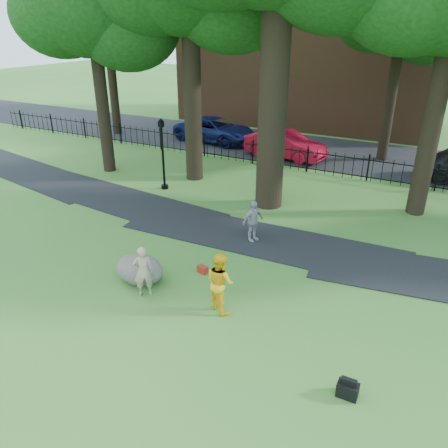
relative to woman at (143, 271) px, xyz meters
The scene contains 14 objects.
ground 1.16m from the woman, 55.67° to the left, with size 120.00×120.00×0.00m, color #327027.
footpath 4.93m from the woman, 72.06° to the left, with size 36.00×2.60×0.03m, color black.
street 16.76m from the woman, 88.29° to the left, with size 80.00×7.00×0.02m, color black.
iron_fence 12.74m from the woman, 87.75° to the left, with size 44.00×0.04×1.20m.
brick_building 25.52m from the woman, 98.05° to the left, with size 18.00×8.00×12.00m, color brown.
woman is the anchor object (origin of this frame).
man 2.21m from the woman, 10.50° to the left, with size 0.81×0.63×1.67m, color yellow.
pedestrian 4.61m from the woman, 73.97° to the left, with size 0.87×0.36×1.49m, color #A1A0A5.
boulder 0.85m from the woman, 137.27° to the left, with size 1.47×1.11×0.86m, color #696558.
lamppost 8.60m from the woman, 121.25° to the left, with size 0.32×0.32×3.20m.
backpack 6.00m from the woman, ahead, with size 0.43×0.27×0.32m, color black.
red_bag 2.06m from the woman, 64.89° to the left, with size 0.32×0.20×0.22m, color maroon.
red_sedan 14.62m from the woman, 95.39° to the left, with size 1.59×4.57×1.51m, color #A90D24.
navy_van 17.24m from the woman, 112.42° to the left, with size 2.47×5.35×1.49m, color #0E1648.
Camera 1 is at (6.26, -8.76, 6.96)m, focal length 35.00 mm.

